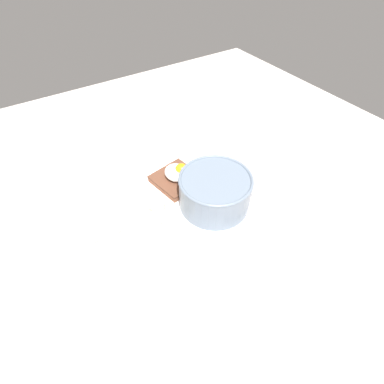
% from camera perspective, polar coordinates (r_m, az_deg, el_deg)
% --- Properties ---
extents(ground_plane, '(1.20, 1.20, 0.02)m').
position_cam_1_polar(ground_plane, '(0.60, 0.00, -2.69)').
color(ground_plane, beige).
rests_on(ground_plane, ground).
extents(plate, '(0.25, 0.25, 0.02)m').
position_cam_1_polar(plate, '(0.59, 0.00, -1.51)').
color(plate, white).
rests_on(plate, ground_plane).
extents(oatmeal_bowl, '(0.14, 0.14, 0.07)m').
position_cam_1_polar(oatmeal_bowl, '(0.56, 4.38, 0.09)').
color(oatmeal_bowl, slate).
rests_on(oatmeal_bowl, plate).
extents(toast_slice, '(0.10, 0.10, 0.01)m').
position_cam_1_polar(toast_slice, '(0.62, -2.67, 2.57)').
color(toast_slice, brown).
rests_on(toast_slice, plate).
extents(poached_egg, '(0.07, 0.06, 0.03)m').
position_cam_1_polar(poached_egg, '(0.60, -2.51, 3.92)').
color(poached_egg, white).
rests_on(poached_egg, toast_slice).
extents(banana_slice_front, '(0.04, 0.04, 0.01)m').
position_cam_1_polar(banana_slice_front, '(0.54, -4.40, -5.64)').
color(banana_slice_front, beige).
rests_on(banana_slice_front, plate).
extents(banana_slice_left, '(0.04, 0.04, 0.01)m').
position_cam_1_polar(banana_slice_left, '(0.55, -7.28, -5.11)').
color(banana_slice_left, '#F5E6C2').
rests_on(banana_slice_left, plate).
extents(banana_slice_back, '(0.04, 0.03, 0.01)m').
position_cam_1_polar(banana_slice_back, '(0.57, -6.71, -2.64)').
color(banana_slice_back, beige).
rests_on(banana_slice_back, plate).
extents(spoon, '(0.03, 0.12, 0.01)m').
position_cam_1_polar(spoon, '(0.56, -17.20, -8.29)').
color(spoon, silver).
rests_on(spoon, ground_plane).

